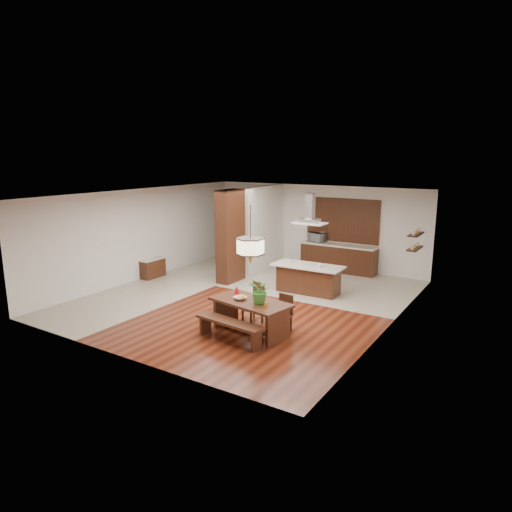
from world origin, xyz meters
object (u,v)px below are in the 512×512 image
Objects in this scene: hallway_console at (153,268)px; microwave at (317,237)px; island_cup at (320,266)px; dining_chair_left at (253,303)px; fruit_bowl at (240,298)px; range_hood at (310,208)px; dining_bench at (230,331)px; dining_table at (251,309)px; foliage_plant at (260,291)px; kitchen_island at (308,279)px; pendant_lantern at (250,235)px; dining_chair_right at (282,314)px.

microwave is (3.97, 4.03, 0.80)m from hallway_console.
island_cup is (5.42, 1.09, 0.57)m from hallway_console.
microwave is at bearing 120.21° from dining_chair_left.
dining_chair_left is at bearing 98.47° from fruit_bowl.
dining_bench is at bearing -88.14° from range_hood.
microwave is at bearing 110.36° from range_hood.
dining_table is 0.56m from foliage_plant.
foliage_plant is 3.58m from kitchen_island.
dining_table is 6.48m from microwave.
pendant_lantern is 4.70× the size of fruit_bowl.
microwave is (-1.31, 6.32, -1.13)m from pendant_lantern.
range_hood reaches higher than kitchen_island.
dining_chair_right is 3.71m from range_hood.
foliage_plant is at bearing -81.45° from range_hood.
microwave is at bearing 99.71° from dining_bench.
dining_table is at bearing 10.06° from fruit_bowl.
dining_bench is at bearing -93.62° from island_cup.
island_cup is 3.29m from microwave.
dining_table is 2.32× the size of dining_chair_right.
dining_bench is at bearing -61.24° from microwave.
dining_table is 15.94× the size of island_cup.
pendant_lantern is at bearing -135.88° from dining_chair_right.
island_cup reaches higher than dining_bench.
dining_chair_left is 2.83m from kitchen_island.
fruit_bowl is (5.03, -2.33, 0.48)m from hallway_console.
kitchen_island is at bearing 13.14° from hallway_console.
dining_chair_left reaches higher than dining_bench.
kitchen_island is at bearing 98.56° from foliage_plant.
dining_chair_right is 2.97m from island_cup.
island_cup is at bearing 86.38° from dining_bench.
dining_chair_right reaches higher than dining_bench.
dining_bench is 7.12m from microwave.
pendant_lantern is 2.23× the size of microwave.
fruit_bowl is at bearing -61.51° from microwave.
dining_chair_right is 3.02× the size of fruit_bowl.
fruit_bowl is (-0.25, -0.04, 0.24)m from dining_table.
dining_table is 1.17× the size of dining_bench.
foliage_plant is (5.56, -2.32, 0.73)m from hallway_console.
fruit_bowl is at bearing -96.50° from island_cup.
dining_table is 3.96m from range_hood.
dining_bench is at bearing -77.44° from fruit_bowl.
hallway_console is 1.05× the size of dining_chair_right.
foliage_plant is 0.28× the size of kitchen_island.
dining_bench is 1.32m from dining_chair_left.
dining_chair_left is (4.93, -1.66, 0.16)m from hallway_console.
dining_chair_right is 1.43× the size of microwave.
foliage_plant reaches higher than dining_chair_right.
fruit_bowl is at bearing 102.56° from dining_bench.
range_hood is 7.33× the size of island_cup.
fruit_bowl is 0.31× the size of range_hood.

